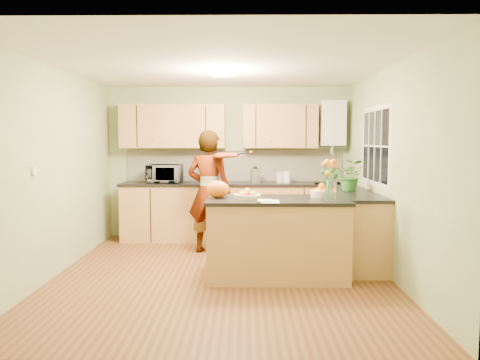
{
  "coord_description": "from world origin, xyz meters",
  "views": [
    {
      "loc": [
        0.28,
        -5.58,
        1.64
      ],
      "look_at": [
        0.21,
        0.5,
        1.11
      ],
      "focal_mm": 35.0,
      "sensor_mm": 36.0,
      "label": 1
    }
  ],
  "objects": [
    {
      "name": "floor",
      "position": [
        0.0,
        0.0,
        0.0
      ],
      "size": [
        4.5,
        4.5,
        0.0
      ],
      "primitive_type": "plane",
      "color": "#5C311A",
      "rests_on": "ground"
    },
    {
      "name": "ceiling",
      "position": [
        0.0,
        0.0,
        2.5
      ],
      "size": [
        4.0,
        4.5,
        0.02
      ],
      "primitive_type": "cube",
      "color": "white",
      "rests_on": "wall_back"
    },
    {
      "name": "wall_back",
      "position": [
        0.0,
        2.25,
        1.25
      ],
      "size": [
        4.0,
        0.02,
        2.5
      ],
      "primitive_type": "cube",
      "color": "gray",
      "rests_on": "floor"
    },
    {
      "name": "wall_front",
      "position": [
        0.0,
        -2.25,
        1.25
      ],
      "size": [
        4.0,
        0.02,
        2.5
      ],
      "primitive_type": "cube",
      "color": "gray",
      "rests_on": "floor"
    },
    {
      "name": "wall_left",
      "position": [
        -2.0,
        0.0,
        1.25
      ],
      "size": [
        0.02,
        4.5,
        2.5
      ],
      "primitive_type": "cube",
      "color": "gray",
      "rests_on": "floor"
    },
    {
      "name": "wall_right",
      "position": [
        2.0,
        0.0,
        1.25
      ],
      "size": [
        0.02,
        4.5,
        2.5
      ],
      "primitive_type": "cube",
      "color": "gray",
      "rests_on": "floor"
    },
    {
      "name": "back_counter",
      "position": [
        0.1,
        1.95,
        0.47
      ],
      "size": [
        3.64,
        0.62,
        0.94
      ],
      "color": "#BC834B",
      "rests_on": "floor"
    },
    {
      "name": "right_counter",
      "position": [
        1.7,
        0.85,
        0.47
      ],
      "size": [
        0.62,
        2.24,
        0.94
      ],
      "color": "#BC834B",
      "rests_on": "floor"
    },
    {
      "name": "splashback",
      "position": [
        0.1,
        2.23,
        1.2
      ],
      "size": [
        3.6,
        0.02,
        0.52
      ],
      "primitive_type": "cube",
      "color": "white",
      "rests_on": "back_counter"
    },
    {
      "name": "upper_cabinets",
      "position": [
        -0.18,
        2.08,
        1.85
      ],
      "size": [
        3.2,
        0.34,
        0.7
      ],
      "color": "#BC834B",
      "rests_on": "wall_back"
    },
    {
      "name": "boiler",
      "position": [
        1.7,
        2.09,
        1.9
      ],
      "size": [
        0.4,
        0.3,
        0.86
      ],
      "color": "white",
      "rests_on": "wall_back"
    },
    {
      "name": "window_right",
      "position": [
        1.99,
        0.6,
        1.55
      ],
      "size": [
        0.01,
        1.3,
        1.05
      ],
      "color": "white",
      "rests_on": "wall_right"
    },
    {
      "name": "light_switch",
      "position": [
        -1.99,
        -0.6,
        1.3
      ],
      "size": [
        0.02,
        0.09,
        0.09
      ],
      "primitive_type": "cube",
      "color": "white",
      "rests_on": "wall_left"
    },
    {
      "name": "ceiling_lamp",
      "position": [
        0.0,
        0.3,
        2.46
      ],
      "size": [
        0.3,
        0.3,
        0.07
      ],
      "color": "#FFEABF",
      "rests_on": "ceiling"
    },
    {
      "name": "peninsula_island",
      "position": [
        0.66,
        -0.12,
        0.47
      ],
      "size": [
        1.65,
        0.85,
        0.95
      ],
      "color": "#BC834B",
      "rests_on": "floor"
    },
    {
      "name": "fruit_dish",
      "position": [
        0.31,
        -0.12,
        0.99
      ],
      "size": [
        0.32,
        0.32,
        0.11
      ],
      "color": "beige",
      "rests_on": "peninsula_island"
    },
    {
      "name": "orange_bowl",
      "position": [
        1.21,
        0.03,
        1.01
      ],
      "size": [
        0.27,
        0.27,
        0.16
      ],
      "color": "beige",
      "rests_on": "peninsula_island"
    },
    {
      "name": "flower_vase",
      "position": [
        1.26,
        -0.3,
        1.29
      ],
      "size": [
        0.28,
        0.28,
        0.51
      ],
      "rotation": [
        0.0,
        0.0,
        0.01
      ],
      "color": "silver",
      "rests_on": "peninsula_island"
    },
    {
      "name": "orange_bag",
      "position": [
        -0.04,
        -0.07,
        1.05
      ],
      "size": [
        0.34,
        0.32,
        0.2
      ],
      "primitive_type": "ellipsoid",
      "rotation": [
        0.0,
        0.0,
        -0.43
      ],
      "color": "orange",
      "rests_on": "peninsula_island"
    },
    {
      "name": "papers",
      "position": [
        0.56,
        -0.42,
        0.95
      ],
      "size": [
        0.21,
        0.28,
        0.01
      ],
      "primitive_type": "cube",
      "color": "white",
      "rests_on": "peninsula_island"
    },
    {
      "name": "violinist",
      "position": [
        -0.24,
        1.08,
        0.89
      ],
      "size": [
        0.74,
        0.59,
        1.77
      ],
      "primitive_type": "imported",
      "rotation": [
        0.0,
        0.0,
        2.86
      ],
      "color": "#DEAB88",
      "rests_on": "floor"
    },
    {
      "name": "violin",
      "position": [
        -0.04,
        0.86,
        1.42
      ],
      "size": [
        0.71,
        0.62,
        0.18
      ],
      "primitive_type": null,
      "rotation": [
        0.17,
        0.0,
        -0.61
      ],
      "color": "#4D1904",
      "rests_on": "violinist"
    },
    {
      "name": "microwave",
      "position": [
        -1.02,
        1.92,
        1.09
      ],
      "size": [
        0.56,
        0.41,
        0.29
      ],
      "primitive_type": "imported",
      "rotation": [
        0.0,
        0.0,
        -0.11
      ],
      "color": "white",
      "rests_on": "back_counter"
    },
    {
      "name": "blue_box",
      "position": [
        -0.29,
        1.95,
        1.05
      ],
      "size": [
        0.28,
        0.21,
        0.22
      ],
      "primitive_type": "cube",
      "rotation": [
        0.0,
        0.0,
        -0.03
      ],
      "color": "#212597",
      "rests_on": "back_counter"
    },
    {
      "name": "kettle",
      "position": [
        0.45,
        1.94,
        1.07
      ],
      "size": [
        0.16,
        0.16,
        0.31
      ],
      "rotation": [
        0.0,
        0.0,
        0.23
      ],
      "color": "silver",
      "rests_on": "back_counter"
    },
    {
      "name": "jar_cream",
      "position": [
        0.85,
        1.98,
        1.02
      ],
      "size": [
        0.13,
        0.13,
        0.17
      ],
      "primitive_type": "cylinder",
      "rotation": [
        0.0,
        0.0,
        -0.29
      ],
      "color": "beige",
      "rests_on": "back_counter"
    },
    {
      "name": "jar_white",
      "position": [
        0.96,
        1.95,
        1.03
      ],
      "size": [
        0.14,
        0.14,
        0.18
      ],
      "primitive_type": "cylinder",
      "rotation": [
        0.0,
        0.0,
        0.21
      ],
      "color": "white",
      "rests_on": "back_counter"
    },
    {
      "name": "potted_plant",
      "position": [
        1.7,
        0.69,
        1.16
      ],
      "size": [
        0.49,
        0.46,
        0.43
      ],
      "primitive_type": "imported",
      "rotation": [
        0.0,
        0.0,
        -0.39
      ],
      "color": "#296923",
      "rests_on": "right_counter"
    }
  ]
}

